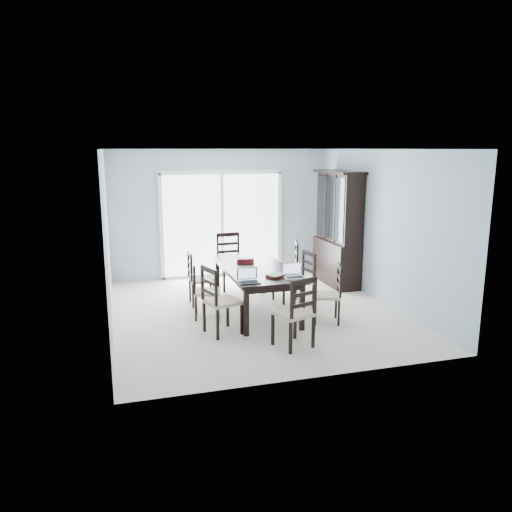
% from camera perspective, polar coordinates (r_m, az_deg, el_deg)
% --- Properties ---
extents(floor, '(5.00, 5.00, 0.00)m').
position_cam_1_polar(floor, '(8.20, -0.08, -6.36)').
color(floor, '#EDE6CB').
rests_on(floor, ground).
extents(ceiling, '(5.00, 5.00, 0.00)m').
position_cam_1_polar(ceiling, '(7.77, -0.08, 12.13)').
color(ceiling, white).
rests_on(ceiling, back_wall).
extents(back_wall, '(4.50, 0.02, 2.60)m').
position_cam_1_polar(back_wall, '(10.28, -3.94, 4.85)').
color(back_wall, '#9DAFBB').
rests_on(back_wall, floor).
extents(wall_left, '(0.02, 5.00, 2.60)m').
position_cam_1_polar(wall_left, '(7.59, -16.65, 1.74)').
color(wall_left, '#9DAFBB').
rests_on(wall_left, floor).
extents(wall_right, '(0.02, 5.00, 2.60)m').
position_cam_1_polar(wall_right, '(8.77, 14.23, 3.23)').
color(wall_right, '#9DAFBB').
rests_on(wall_right, floor).
extents(balcony, '(4.50, 2.00, 0.10)m').
position_cam_1_polar(balcony, '(11.49, -4.90, -1.23)').
color(balcony, gray).
rests_on(balcony, ground).
extents(railing, '(4.50, 0.06, 1.10)m').
position_cam_1_polar(railing, '(12.33, -5.86, 2.52)').
color(railing, '#99999E').
rests_on(railing, balcony).
extents(dining_table, '(1.00, 2.20, 0.75)m').
position_cam_1_polar(dining_table, '(8.01, -0.08, -1.79)').
color(dining_table, black).
rests_on(dining_table, floor).
extents(china_hutch, '(0.50, 1.38, 2.20)m').
position_cam_1_polar(china_hutch, '(9.79, 9.35, 2.99)').
color(china_hutch, black).
rests_on(china_hutch, floor).
extents(sliding_door, '(2.52, 0.05, 2.18)m').
position_cam_1_polar(sliding_door, '(10.29, -3.89, 3.66)').
color(sliding_door, silver).
rests_on(sliding_door, floor).
extents(chair_left_near, '(0.56, 0.55, 1.16)m').
position_cam_1_polar(chair_left_near, '(7.06, -4.57, -4.27)').
color(chair_left_near, black).
rests_on(chair_left_near, floor).
extents(chair_left_mid, '(0.46, 0.45, 1.02)m').
position_cam_1_polar(chair_left_mid, '(7.82, -6.30, -3.23)').
color(chair_left_mid, black).
rests_on(chair_left_mid, floor).
extents(chair_left_far, '(0.42, 0.40, 1.06)m').
position_cam_1_polar(chair_left_far, '(8.48, -6.86, -1.87)').
color(chair_left_far, black).
rests_on(chair_left_far, floor).
extents(chair_right_near, '(0.50, 0.49, 1.03)m').
position_cam_1_polar(chair_right_near, '(7.66, 8.72, -3.58)').
color(chair_right_near, black).
rests_on(chair_right_near, floor).
extents(chair_right_mid, '(0.47, 0.46, 1.07)m').
position_cam_1_polar(chair_right_mid, '(8.39, 5.44, -1.97)').
color(chair_right_mid, black).
rests_on(chair_right_mid, floor).
extents(chair_right_far, '(0.56, 0.55, 1.17)m').
position_cam_1_polar(chair_right_far, '(8.88, 3.89, -0.79)').
color(chair_right_far, black).
rests_on(chair_right_far, floor).
extents(chair_end_near, '(0.54, 0.55, 1.14)m').
position_cam_1_polar(chair_end_near, '(6.57, 4.82, -5.64)').
color(chair_end_near, black).
rests_on(chair_end_near, floor).
extents(chair_end_far, '(0.48, 0.49, 1.21)m').
position_cam_1_polar(chair_end_far, '(9.45, -3.02, 0.15)').
color(chair_end_far, black).
rests_on(chair_end_far, floor).
extents(laptop_dark, '(0.30, 0.22, 0.21)m').
position_cam_1_polar(laptop_dark, '(7.04, -0.80, -2.69)').
color(laptop_dark, black).
rests_on(laptop_dark, dining_table).
extents(laptop_silver, '(0.31, 0.22, 0.21)m').
position_cam_1_polar(laptop_silver, '(7.32, 4.41, -2.15)').
color(laptop_silver, silver).
rests_on(laptop_silver, dining_table).
extents(book_stack, '(0.32, 0.30, 0.04)m').
position_cam_1_polar(book_stack, '(7.38, 2.25, -2.23)').
color(book_stack, maroon).
rests_on(book_stack, dining_table).
extents(cell_phone, '(0.11, 0.07, 0.01)m').
position_cam_1_polar(cell_phone, '(7.27, 2.09, -2.59)').
color(cell_phone, black).
rests_on(cell_phone, dining_table).
extents(game_box, '(0.30, 0.19, 0.07)m').
position_cam_1_polar(game_box, '(8.29, -1.24, -0.52)').
color(game_box, '#450D12').
rests_on(game_box, dining_table).
extents(hot_tub, '(2.12, 1.97, 0.94)m').
position_cam_1_polar(hot_tub, '(11.28, -7.99, 1.16)').
color(hot_tub, maroon).
rests_on(hot_tub, balcony).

